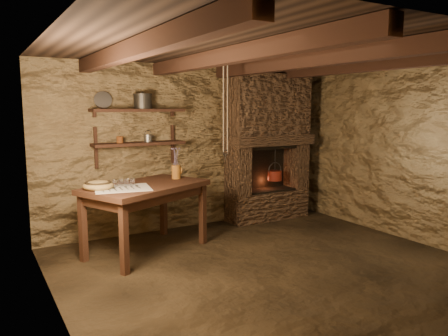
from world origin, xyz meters
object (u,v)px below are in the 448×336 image
red_pot (275,175)px  iron_stockpot (143,102)px  work_table (146,216)px  wooden_bowl (98,186)px  stoneware_jug (176,165)px

red_pot → iron_stockpot: bearing=176.8°
work_table → wooden_bowl: 0.73m
stoneware_jug → wooden_bowl: (-1.08, -0.23, -0.14)m
work_table → red_pot: red_pot is taller
wooden_bowl → stoneware_jug: bearing=12.2°
red_pot → work_table: bearing=-167.1°
wooden_bowl → iron_stockpot: bearing=40.4°
iron_stockpot → red_pot: 2.44m
stoneware_jug → wooden_bowl: 1.12m
iron_stockpot → red_pot: iron_stockpot is taller
stoneware_jug → iron_stockpot: iron_stockpot is taller
red_pot → stoneware_jug: bearing=-169.8°
work_table → stoneware_jug: stoneware_jug is taller
iron_stockpot → red_pot: bearing=-3.2°
stoneware_jug → iron_stockpot: (-0.28, 0.46, 0.83)m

